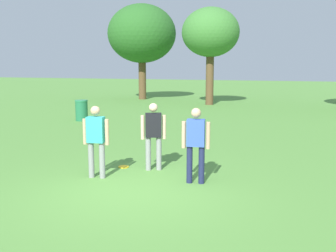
# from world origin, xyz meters

# --- Properties ---
(ground_plane) EXTENTS (120.00, 120.00, 0.00)m
(ground_plane) POSITION_xyz_m (0.00, 0.00, 0.00)
(ground_plane) COLOR #568E3D
(person_thrower) EXTENTS (0.60, 0.28, 1.64)m
(person_thrower) POSITION_xyz_m (1.01, 1.03, 0.94)
(person_thrower) COLOR #1E234C
(person_thrower) RESTS_ON ground
(person_catcher) EXTENTS (0.60, 0.28, 1.64)m
(person_catcher) POSITION_xyz_m (-1.21, 0.66, 0.94)
(person_catcher) COLOR gray
(person_catcher) RESTS_ON ground
(person_bystander) EXTENTS (0.56, 0.36, 1.64)m
(person_bystander) POSITION_xyz_m (-0.24, 1.70, 0.94)
(person_bystander) COLOR gray
(person_bystander) RESTS_ON ground
(frisbee) EXTENTS (0.26, 0.26, 0.03)m
(frisbee) POSITION_xyz_m (-1.04, 1.66, 0.01)
(frisbee) COLOR yellow
(frisbee) RESTS_ON ground
(trash_can_further_along) EXTENTS (0.59, 0.59, 0.96)m
(trash_can_further_along) POSITION_xyz_m (-6.54, 8.39, 0.48)
(trash_can_further_along) COLOR #237047
(trash_can_further_along) RESTS_ON ground
(tree_tall_left) EXTENTS (5.06, 5.06, 7.03)m
(tree_tall_left) POSITION_xyz_m (-8.53, 19.90, 4.84)
(tree_tall_left) COLOR brown
(tree_tall_left) RESTS_ON ground
(tree_broad_center) EXTENTS (3.67, 3.67, 6.19)m
(tree_broad_center) POSITION_xyz_m (-2.75, 17.58, 4.57)
(tree_broad_center) COLOR brown
(tree_broad_center) RESTS_ON ground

